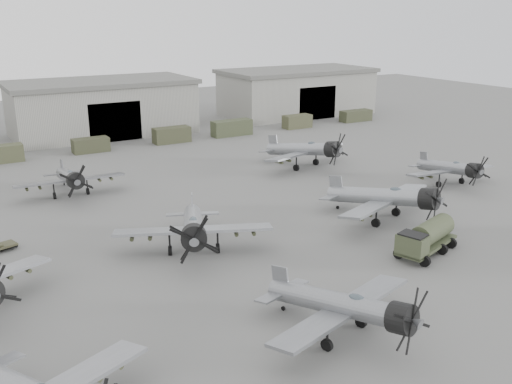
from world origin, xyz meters
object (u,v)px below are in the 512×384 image
Objects in this scene: aircraft_far_0 at (70,178)px; fuel_tanker at (427,236)px; aircraft_mid_2 at (389,197)px; aircraft_mid_3 at (452,168)px; aircraft_far_1 at (308,150)px; aircraft_mid_1 at (193,227)px; aircraft_near_1 at (348,307)px.

aircraft_far_0 is 37.05m from fuel_tanker.
aircraft_mid_3 is at bearing 0.60° from aircraft_mid_2.
aircraft_far_0 reaches higher than aircraft_mid_3.
aircraft_mid_2 is 20.46m from aircraft_far_1.
fuel_tanker is at bearing -51.31° from aircraft_far_0.
aircraft_near_1 is at bearing -57.30° from aircraft_mid_1.
aircraft_far_1 is 28.12m from fuel_tanker.
aircraft_near_1 reaches higher than aircraft_mid_3.
aircraft_mid_1 is at bearing 132.25° from fuel_tanker.
aircraft_near_1 is at bearing -171.54° from fuel_tanker.
aircraft_mid_1 is at bearing -159.11° from aircraft_far_1.
aircraft_far_0 is at bearing 162.06° from aircraft_mid_3.
aircraft_mid_2 reaches higher than fuel_tanker.
fuel_tanker is (21.58, -30.11, -0.57)m from aircraft_far_0.
fuel_tanker is (-7.23, -27.16, -0.87)m from aircraft_far_1.
aircraft_far_1 is at bearing -2.77° from aircraft_far_0.
aircraft_mid_1 is 0.97× the size of aircraft_far_1.
aircraft_far_1 reaches higher than aircraft_mid_2.
aircraft_mid_1 is 19.03m from fuel_tanker.
aircraft_far_1 is at bearing 59.98° from aircraft_mid_1.
aircraft_mid_3 is (14.47, 5.22, -0.36)m from aircraft_mid_2.
aircraft_near_1 is 21.59m from aircraft_mid_2.
aircraft_far_1 is (21.03, 34.05, 0.22)m from aircraft_near_1.
aircraft_mid_2 is 1.13× the size of aircraft_far_0.
aircraft_mid_2 is 33.22m from aircraft_far_0.
aircraft_mid_3 is 17.65m from aircraft_far_1.
aircraft_mid_1 is at bearing 83.00° from aircraft_near_1.
fuel_tanker is at bearing 10.05° from aircraft_near_1.
fuel_tanker is at bearing -120.80° from aircraft_far_1.
aircraft_far_1 is at bearing 57.48° from aircraft_mid_2.
aircraft_far_0 is at bearing 107.55° from fuel_tanker.
aircraft_mid_2 is at bearing 52.71° from fuel_tanker.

